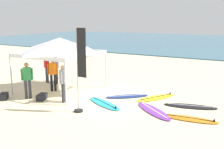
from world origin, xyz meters
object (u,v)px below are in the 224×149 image
surfboard_cyan (104,103)px  person_grey (63,81)px  canopy_tent (60,45)px  surfboard_yellow (156,98)px  person_blue (56,67)px  person_orange (53,72)px  surfboard_navy (127,96)px  surfboard_purple (153,111)px  surfboard_black (191,106)px  person_red (47,66)px  gear_bag_near_tent (4,96)px  person_green (27,78)px  gear_bag_by_pole (42,97)px  banner_flag (80,74)px  surfboard_orange (190,119)px

surfboard_cyan → person_grey: 2.07m
canopy_tent → surfboard_yellow: canopy_tent is taller
person_blue → person_orange: same height
surfboard_yellow → surfboard_cyan: bearing=-130.4°
surfboard_navy → surfboard_purple: bearing=-35.4°
surfboard_cyan → person_orange: size_ratio=1.32×
surfboard_navy → surfboard_cyan: (-0.39, -1.49, -0.00)m
surfboard_black → canopy_tent: bearing=-173.5°
surfboard_purple → person_red: person_red is taller
canopy_tent → person_red: canopy_tent is taller
gear_bag_near_tent → person_green: bearing=37.4°
canopy_tent → person_red: (-1.95, 1.05, -1.40)m
surfboard_purple → person_blue: (-6.53, 1.64, 0.95)m
person_grey → gear_bag_by_pole: 1.42m
person_orange → person_grey: bearing=-35.6°
surfboard_black → surfboard_navy: same height
surfboard_cyan → banner_flag: (-0.29, -1.33, 1.54)m
gear_bag_by_pole → person_grey: bearing=12.9°
surfboard_black → person_blue: 7.77m
surfboard_yellow → surfboard_cyan: size_ratio=0.99×
canopy_tent → person_orange: bearing=-154.2°
surfboard_cyan → gear_bag_by_pole: bearing=-162.9°
surfboard_black → person_blue: (-7.70, 0.33, 0.95)m
gear_bag_near_tent → person_blue: bearing=88.0°
surfboard_orange → person_blue: (-8.05, 1.80, 0.95)m
surfboard_black → surfboard_purple: bearing=-132.0°
surfboard_purple → surfboard_orange: same height
surfboard_yellow → surfboard_black: 1.78m
person_green → person_orange: bearing=85.1°
canopy_tent → gear_bag_by_pole: size_ratio=5.83×
surfboard_navy → person_red: size_ratio=1.14×
gear_bag_near_tent → surfboard_black: bearing=22.1°
banner_flag → gear_bag_near_tent: bearing=-175.1°
person_blue → surfboard_orange: bearing=-12.6°
banner_flag → gear_bag_near_tent: banner_flag is taller
surfboard_purple → banner_flag: 3.31m
surfboard_black → gear_bag_near_tent: size_ratio=3.82×
person_red → gear_bag_near_tent: (0.56, -3.50, -0.85)m
person_grey → person_orange: (-1.68, 1.20, 0.00)m
surfboard_purple → surfboard_black: bearing=48.0°
person_grey → banner_flag: (1.45, -0.71, 0.59)m
surfboard_orange → banner_flag: bearing=-161.3°
surfboard_orange → banner_flag: (-4.02, -1.36, 1.54)m
surfboard_yellow → gear_bag_by_pole: bearing=-147.8°
canopy_tent → surfboard_navy: bearing=12.1°
canopy_tent → person_grey: canopy_tent is taller
person_orange → banner_flag: (3.13, -1.91, 0.59)m
surfboard_purple → gear_bag_near_tent: size_ratio=3.71×
canopy_tent → surfboard_orange: canopy_tent is taller
person_red → person_green: (1.45, -2.83, 0.00)m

